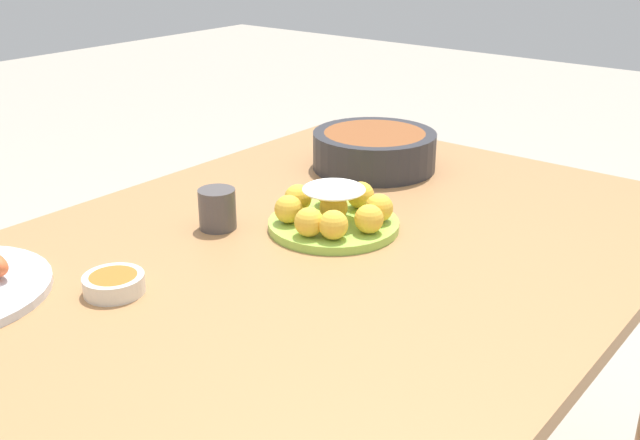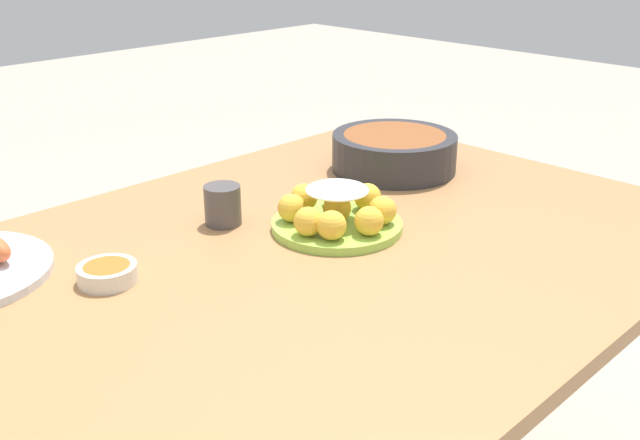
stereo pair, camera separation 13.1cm
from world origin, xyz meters
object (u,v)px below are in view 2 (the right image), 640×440
at_px(serving_bowl, 394,151).
at_px(dining_table, 302,297).
at_px(sauce_bowl, 107,273).
at_px(cake_plate, 337,213).
at_px(cup_far, 223,205).

bearing_deg(serving_bowl, dining_table, -159.00).
height_order(serving_bowl, sauce_bowl, serving_bowl).
xyz_separation_m(cake_plate, cup_far, (-0.13, 0.17, 0.00)).
bearing_deg(sauce_bowl, cake_plate, -15.16).
bearing_deg(dining_table, cake_plate, 14.27).
relative_size(cake_plate, sauce_bowl, 2.58).
relative_size(serving_bowl, cup_far, 3.72).
xyz_separation_m(cake_plate, serving_bowl, (0.34, 0.15, 0.01)).
distance_m(dining_table, serving_bowl, 0.51).
distance_m(cake_plate, cup_far, 0.21).
height_order(dining_table, cup_far, cup_far).
distance_m(serving_bowl, sauce_bowl, 0.75).
bearing_deg(sauce_bowl, serving_bowl, 2.73).
relative_size(dining_table, cup_far, 19.89).
bearing_deg(cake_plate, serving_bowl, 23.19).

